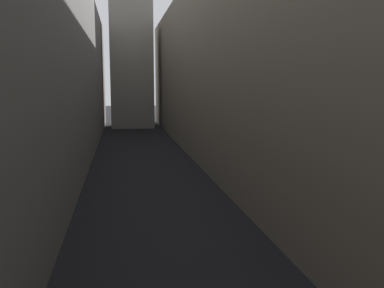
{
  "coord_description": "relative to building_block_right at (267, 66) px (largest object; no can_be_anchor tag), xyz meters",
  "views": [
    {
      "loc": [
        -2.32,
        9.31,
        8.29
      ],
      "look_at": [
        0.0,
        23.01,
        6.34
      ],
      "focal_mm": 39.63,
      "sensor_mm": 36.0,
      "label": 1
    }
  ],
  "objects": [
    {
      "name": "building_block_left",
      "position": [
        -24.06,
        0.0,
        -0.22
      ],
      "size": [
        12.88,
        108.0,
        19.87
      ],
      "primitive_type": "cube",
      "color": "slate",
      "rests_on": "ground"
    },
    {
      "name": "ground_plane",
      "position": [
        -12.12,
        -2.0,
        -10.15
      ],
      "size": [
        264.0,
        264.0,
        0.0
      ],
      "primitive_type": "plane",
      "color": "black"
    },
    {
      "name": "building_block_right",
      "position": [
        0.0,
        0.0,
        0.0
      ],
      "size": [
        13.25,
        108.0,
        20.31
      ],
      "primitive_type": "cube",
      "color": "#756B5B",
      "rests_on": "ground"
    }
  ]
}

